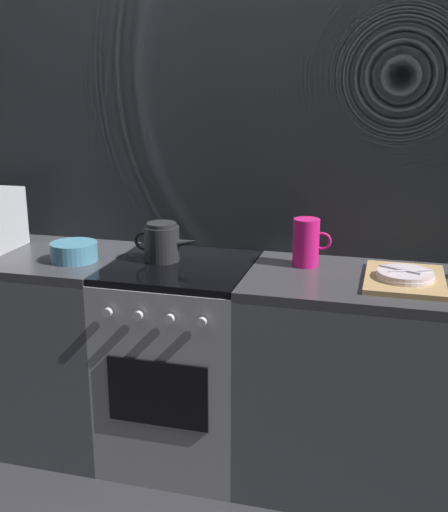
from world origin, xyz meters
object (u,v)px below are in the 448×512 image
(mixing_bowl, at_px, (74,252))
(kettle, at_px, (162,242))
(stove_unit, at_px, (182,362))
(pitcher, at_px, (306,242))
(dish_pile, at_px, (405,278))

(mixing_bowl, bearing_deg, kettle, 15.29)
(stove_unit, xyz_separation_m, mixing_bowl, (-0.46, -0.07, 0.49))
(pitcher, relative_size, dish_pile, 0.50)
(kettle, height_order, mixing_bowl, kettle)
(mixing_bowl, height_order, dish_pile, mixing_bowl)
(stove_unit, relative_size, mixing_bowl, 4.50)
(kettle, relative_size, dish_pile, 0.71)
(mixing_bowl, bearing_deg, dish_pile, 2.61)
(stove_unit, xyz_separation_m, kettle, (-0.09, 0.03, 0.53))
(dish_pile, bearing_deg, stove_unit, 179.75)
(kettle, distance_m, pitcher, 0.61)
(stove_unit, xyz_separation_m, dish_pile, (0.91, -0.00, 0.47))
(kettle, bearing_deg, stove_unit, -20.31)
(mixing_bowl, relative_size, dish_pile, 0.50)
(kettle, bearing_deg, mixing_bowl, -164.71)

